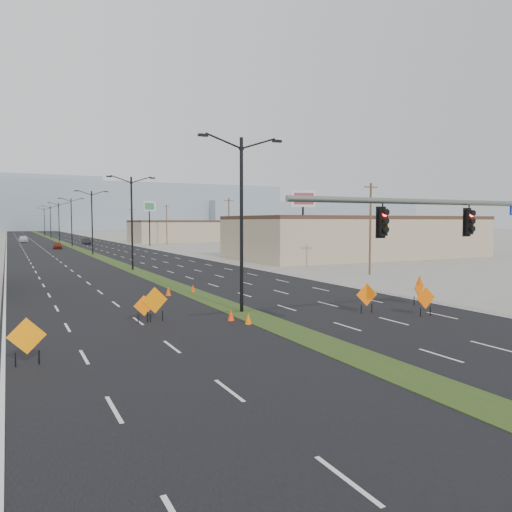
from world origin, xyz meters
name	(u,v)px	position (x,y,z in m)	size (l,w,h in m)	color
ground	(380,366)	(0.00, 0.00, 0.00)	(600.00, 600.00, 0.00)	gray
road_surface	(70,246)	(0.00, 100.00, 0.00)	(25.00, 400.00, 0.02)	black
median_strip	(70,246)	(0.00, 100.00, 0.00)	(2.00, 400.00, 0.04)	#253F16
building_se_near	(357,238)	(34.00, 45.00, 2.75)	(36.00, 18.00, 5.50)	tan
building_se_far	(216,232)	(38.00, 110.00, 2.50)	(44.00, 16.00, 5.00)	tan
mesa_center	(102,207)	(40.00, 300.00, 14.00)	(220.00, 50.00, 28.00)	#8292A2
mesa_east	(306,216)	(180.00, 290.00, 9.00)	(160.00, 50.00, 18.00)	#8292A2
signal_mast	(496,231)	(8.56, 2.00, 4.79)	(16.30, 0.60, 8.00)	slate
streetlight_0	(241,219)	(0.00, 12.00, 5.42)	(5.15, 0.24, 10.02)	black
streetlight_1	(132,220)	(0.00, 40.00, 5.42)	(5.15, 0.24, 10.02)	black
streetlight_2	(92,220)	(0.00, 68.00, 5.42)	(5.15, 0.24, 10.02)	black
streetlight_3	(71,220)	(0.00, 96.00, 5.42)	(5.15, 0.24, 10.02)	black
streetlight_4	(59,221)	(0.00, 124.00, 5.42)	(5.15, 0.24, 10.02)	black
streetlight_5	(50,221)	(0.00, 152.00, 5.42)	(5.15, 0.24, 10.02)	black
streetlight_6	(44,221)	(0.00, 180.00, 5.42)	(5.15, 0.24, 10.02)	black
utility_pole_0	(370,227)	(20.00, 25.00, 4.67)	(1.60, 0.20, 9.00)	#4C3823
utility_pole_1	(229,225)	(20.00, 60.00, 4.67)	(1.60, 0.20, 9.00)	#4C3823
utility_pole_2	(167,224)	(20.00, 95.00, 4.67)	(1.60, 0.20, 9.00)	#4C3823
utility_pole_3	(132,223)	(20.00, 130.00, 4.67)	(1.60, 0.20, 9.00)	#4C3823
car_left	(58,245)	(-3.50, 87.88, 0.65)	(1.53, 3.81, 1.30)	maroon
car_mid	(86,241)	(4.06, 104.90, 0.67)	(1.42, 4.06, 1.34)	black
car_far	(23,239)	(-8.44, 124.71, 0.76)	(2.13, 5.25, 1.52)	silver
construction_sign_0	(27,338)	(-11.50, 5.72, 1.06)	(1.34, 0.11, 1.79)	orange
construction_sign_1	(155,301)	(-5.22, 11.53, 1.09)	(1.38, 0.15, 1.84)	orange
construction_sign_2	(144,307)	(-5.79, 11.54, 0.84)	(1.08, 0.05, 1.44)	orange
construction_sign_3	(367,296)	(6.25, 8.49, 1.03)	(1.30, 0.25, 1.74)	#FF6405
construction_sign_4	(419,288)	(11.06, 9.32, 1.09)	(1.30, 0.54, 1.84)	#D65004
construction_sign_5	(426,299)	(8.59, 6.33, 0.98)	(1.25, 0.14, 1.66)	#E85904
cone_0	(248,319)	(-1.13, 8.77, 0.30)	(0.36, 0.36, 0.61)	#E36004
cone_1	(231,315)	(-1.55, 10.01, 0.30)	(0.36, 0.36, 0.60)	#FE3705
cone_2	(193,289)	(0.14, 20.85, 0.30)	(0.36, 0.36, 0.59)	#E23D04
cone_3	(168,291)	(-1.95, 20.12, 0.34)	(0.40, 0.40, 0.67)	#EF4005
pole_sign_east_near	(303,205)	(19.31, 36.40, 7.21)	(2.84, 1.33, 8.88)	black
pole_sign_east_far	(149,210)	(15.02, 90.75, 7.70)	(2.95, 1.59, 9.44)	black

